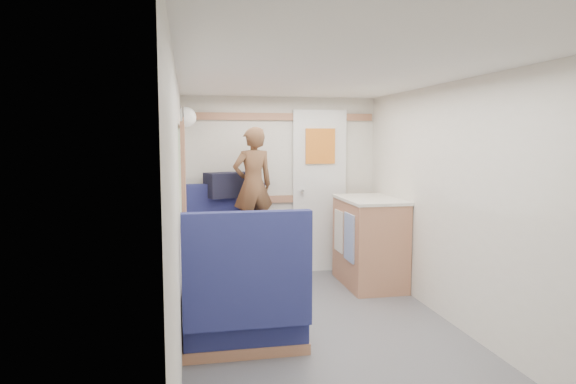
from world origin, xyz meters
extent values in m
plane|color=#515156|center=(0.00, 0.00, 0.00)|extent=(4.50, 4.50, 0.00)
plane|color=silver|center=(0.00, 0.00, 2.00)|extent=(4.50, 4.50, 0.00)
cube|color=silver|center=(0.00, 2.25, 1.00)|extent=(2.20, 0.02, 2.00)
cube|color=silver|center=(-1.10, 0.00, 1.00)|extent=(0.02, 4.50, 2.00)
cube|color=silver|center=(1.10, 0.00, 1.00)|extent=(0.02, 4.50, 2.00)
cube|color=#A26749|center=(0.00, 2.23, 0.85)|extent=(2.15, 0.02, 0.08)
cube|color=#A26749|center=(0.00, 2.23, 1.78)|extent=(2.15, 0.02, 0.08)
cube|color=#AEBB9E|center=(-1.08, 1.00, 1.25)|extent=(0.04, 1.30, 0.72)
cube|color=white|center=(0.45, 2.22, 0.93)|extent=(0.62, 0.04, 1.86)
cube|color=orange|center=(0.45, 2.19, 1.45)|extent=(0.34, 0.03, 0.40)
cylinder|color=silver|center=(0.23, 2.17, 0.95)|extent=(0.04, 0.10, 0.04)
cube|color=white|center=(-0.65, 1.00, 0.70)|extent=(0.62, 0.92, 0.04)
cylinder|color=silver|center=(-0.65, 1.00, 0.35)|extent=(0.08, 0.08, 0.66)
cylinder|color=silver|center=(-0.65, 1.00, 0.01)|extent=(0.36, 0.36, 0.03)
cube|color=navy|center=(-0.65, 1.80, 0.23)|extent=(0.88, 0.50, 0.45)
cube|color=navy|center=(-0.65, 2.08, 0.65)|extent=(0.88, 0.10, 0.80)
cube|color=#A26749|center=(-0.65, 1.80, 0.04)|extent=(0.90, 0.52, 0.08)
cube|color=navy|center=(-0.65, 0.20, 0.23)|extent=(0.88, 0.50, 0.45)
cube|color=navy|center=(-0.65, -0.08, 0.65)|extent=(0.88, 0.10, 0.80)
cube|color=#A26749|center=(-0.65, 0.20, 0.04)|extent=(0.90, 0.52, 0.08)
cube|color=#A26749|center=(-0.65, 2.12, 0.88)|extent=(0.90, 0.14, 0.04)
sphere|color=white|center=(-1.04, 1.85, 1.75)|extent=(0.20, 0.20, 0.20)
cube|color=#A26749|center=(0.82, 1.55, 0.45)|extent=(0.54, 0.90, 0.90)
cube|color=silver|center=(0.82, 1.55, 0.91)|extent=(0.56, 0.92, 0.03)
cube|color=#5972B2|center=(0.54, 1.37, 0.55)|extent=(0.01, 0.30, 0.48)
cube|color=silver|center=(0.54, 1.73, 0.55)|extent=(0.01, 0.28, 0.44)
imported|color=brown|center=(-0.37, 1.83, 1.05)|extent=(0.50, 0.39, 1.21)
cube|color=black|center=(-0.57, 2.12, 1.03)|extent=(0.62, 0.44, 0.27)
cube|color=silver|center=(-0.48, 0.78, 0.73)|extent=(0.31, 0.39, 0.02)
sphere|color=#EC5F0A|center=(-0.53, 0.98, 0.78)|extent=(0.08, 0.08, 0.08)
cube|color=#F2E28C|center=(-0.68, 0.64, 0.75)|extent=(0.10, 0.06, 0.03)
cylinder|color=white|center=(-0.74, 1.03, 0.72)|extent=(0.06, 0.06, 0.01)
cylinder|color=white|center=(-0.74, 1.03, 0.78)|extent=(0.01, 0.01, 0.10)
sphere|color=#460709|center=(-0.74, 1.03, 0.85)|extent=(0.08, 0.08, 0.08)
cylinder|color=white|center=(-0.88, 0.62, 0.77)|extent=(0.06, 0.06, 0.10)
cylinder|color=silver|center=(-0.61, 1.06, 0.78)|extent=(0.07, 0.07, 0.12)
cylinder|color=#8C4E14|center=(-0.48, 1.17, 0.77)|extent=(0.06, 0.06, 0.10)
cylinder|color=black|center=(-0.63, 1.02, 0.76)|extent=(0.03, 0.03, 0.09)
cube|color=olive|center=(-0.43, 1.23, 0.77)|extent=(0.16, 0.24, 0.09)
camera|label=1|loc=(-1.04, -3.47, 1.54)|focal=32.00mm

